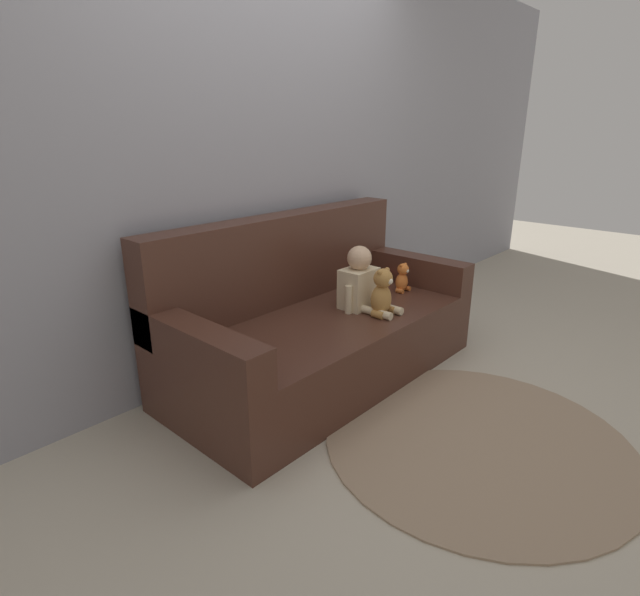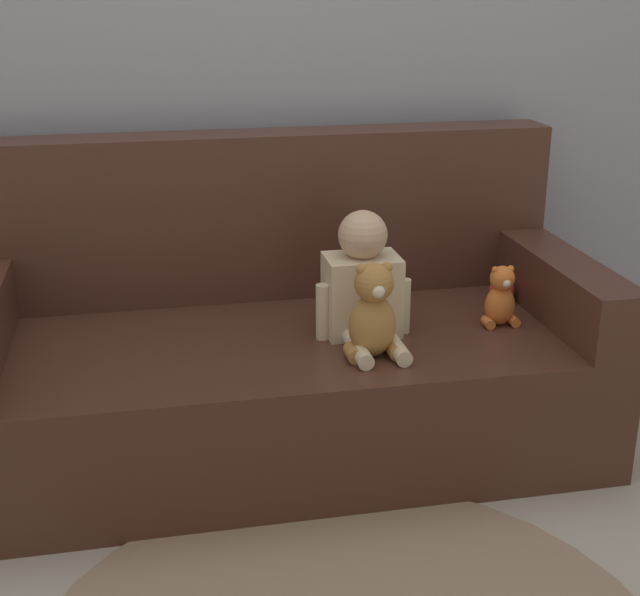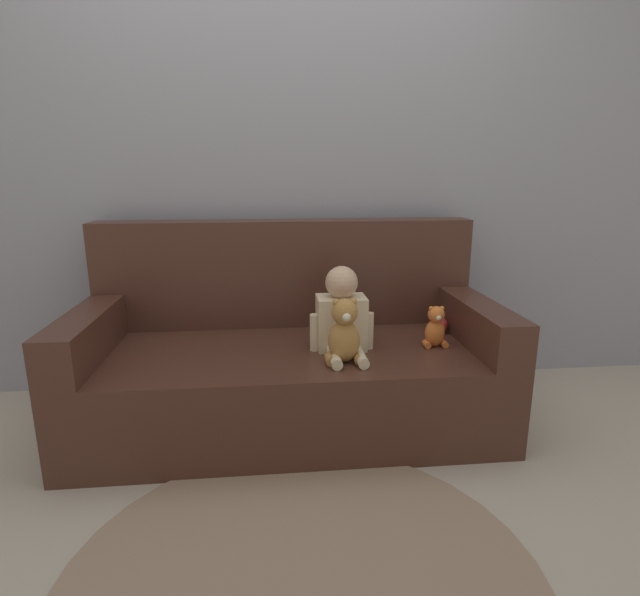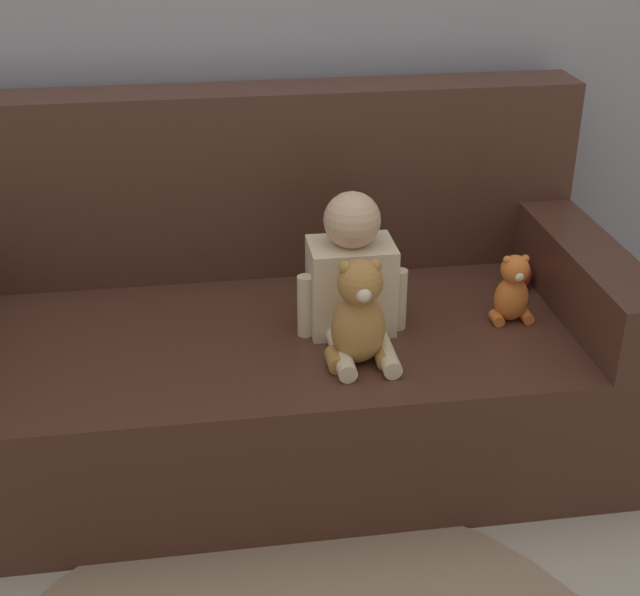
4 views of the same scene
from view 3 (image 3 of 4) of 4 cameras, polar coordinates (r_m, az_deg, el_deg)
The scene contains 8 objects.
ground_plane at distance 2.50m, azimuth -3.33°, elevation -13.90°, with size 12.00×12.00×0.00m, color #B7AD99.
wall_back at distance 2.74m, azimuth -4.30°, elevation 16.72°, with size 8.00×0.05×2.60m.
couch at distance 2.44m, azimuth -3.52°, elevation -6.62°, with size 1.92×0.89×0.94m.
person_baby at distance 2.25m, azimuth 2.49°, elevation -2.01°, with size 0.29×0.36×0.38m.
teddy_bear_brown at distance 2.09m, azimuth 2.79°, elevation -3.97°, with size 0.16×0.13×0.28m.
plush_toy_side at distance 2.35m, azimuth 13.04°, elevation -3.31°, with size 0.11×0.09×0.19m.
toy_ball at distance 2.56m, azimuth 13.44°, elevation -3.02°, with size 0.08×0.08×0.08m.
floor_rug at distance 1.69m, azimuth -2.09°, elevation -29.69°, with size 1.45×1.45×0.01m.
Camera 3 is at (-0.09, -2.21, 1.17)m, focal length 28.00 mm.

